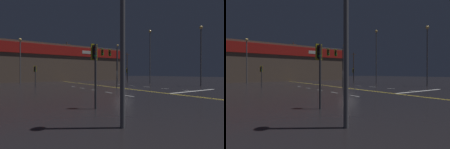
# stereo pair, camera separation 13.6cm
# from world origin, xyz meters

# --- Properties ---
(ground_plane) EXTENTS (200.00, 200.00, 0.00)m
(ground_plane) POSITION_xyz_m (0.00, 0.00, 0.00)
(ground_plane) COLOR black
(road_markings) EXTENTS (14.23, 60.00, 0.01)m
(road_markings) POSITION_xyz_m (0.89, -1.51, 0.00)
(road_markings) COLOR gold
(road_markings) RESTS_ON ground
(traffic_signal_median) EXTENTS (3.18, 0.36, 5.91)m
(traffic_signal_median) POSITION_xyz_m (-1.81, 0.73, 4.47)
(traffic_signal_median) COLOR #38383D
(traffic_signal_median) RESTS_ON ground
(traffic_signal_corner_northwest) EXTENTS (0.42, 0.36, 3.40)m
(traffic_signal_corner_northwest) POSITION_xyz_m (-10.11, 9.89, 2.49)
(traffic_signal_corner_northwest) COLOR #38383D
(traffic_signal_corner_northwest) RESTS_ON ground
(traffic_signal_corner_northeast) EXTENTS (0.42, 0.36, 3.34)m
(traffic_signal_corner_northeast) POSITION_xyz_m (9.62, 10.95, 2.45)
(traffic_signal_corner_northeast) COLOR #38383D
(traffic_signal_corner_northeast) RESTS_ON ground
(traffic_signal_corner_southwest) EXTENTS (0.42, 0.36, 3.97)m
(traffic_signal_corner_southwest) POSITION_xyz_m (-10.42, -10.72, 2.92)
(traffic_signal_corner_southwest) COLOR #38383D
(traffic_signal_corner_southwest) RESTS_ON ground
(streetlight_near_left) EXTENTS (0.56, 0.56, 11.43)m
(streetlight_near_left) POSITION_xyz_m (12.01, 6.18, 7.11)
(streetlight_near_left) COLOR #59595E
(streetlight_near_left) RESTS_ON ground
(streetlight_near_right) EXTENTS (0.56, 0.56, 10.08)m
(streetlight_near_right) POSITION_xyz_m (12.40, 18.56, 6.38)
(streetlight_near_right) COLOR #59595E
(streetlight_near_right) RESTS_ON ground
(streetlight_median_approach) EXTENTS (0.56, 0.56, 10.31)m
(streetlight_median_approach) POSITION_xyz_m (13.80, -3.90, 6.50)
(streetlight_median_approach) COLOR #59595E
(streetlight_median_approach) RESTS_ON ground
(streetlight_far_left) EXTENTS (0.56, 0.56, 9.51)m
(streetlight_far_left) POSITION_xyz_m (-11.10, 20.58, 6.06)
(streetlight_far_left) COLOR #59595E
(streetlight_far_left) RESTS_ON ground
(building_backdrop) EXTENTS (39.90, 10.23, 10.13)m
(building_backdrop) POSITION_xyz_m (0.00, 31.37, 5.08)
(building_backdrop) COLOR brown
(building_backdrop) RESTS_ON ground
(utility_pole_row) EXTENTS (47.41, 0.26, 11.85)m
(utility_pole_row) POSITION_xyz_m (-1.67, 26.56, 5.58)
(utility_pole_row) COLOR #4C3828
(utility_pole_row) RESTS_ON ground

